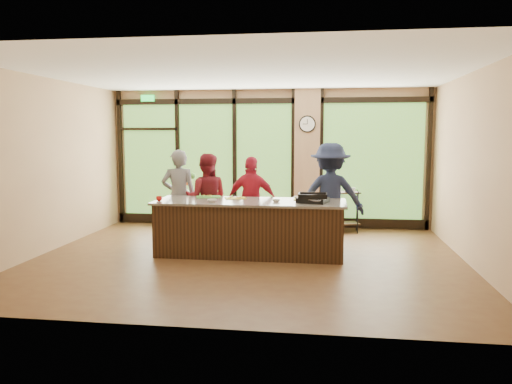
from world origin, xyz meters
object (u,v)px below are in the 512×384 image
(island_base, at_px, (250,229))
(bar_cart, at_px, (342,205))
(cook_right, at_px, (330,196))
(roasting_pan, at_px, (313,200))
(flower_stand, at_px, (183,214))
(cook_left, at_px, (179,197))

(island_base, xyz_separation_m, bar_cart, (1.61, 2.22, 0.12))
(island_base, height_order, cook_right, cook_right)
(roasting_pan, distance_m, flower_stand, 3.29)
(cook_right, bearing_deg, island_base, 24.80)
(island_base, relative_size, flower_stand, 4.08)
(flower_stand, height_order, bar_cart, bar_cart)
(cook_right, distance_m, bar_cart, 1.58)
(roasting_pan, bearing_deg, cook_left, 178.91)
(bar_cart, bearing_deg, cook_right, -116.96)
(island_base, distance_m, cook_right, 1.60)
(island_base, height_order, flower_stand, island_base)
(island_base, xyz_separation_m, flower_stand, (-1.66, 1.69, -0.06))
(flower_stand, bearing_deg, island_base, -20.95)
(roasting_pan, height_order, bar_cart, roasting_pan)
(cook_right, bearing_deg, bar_cart, -103.23)
(island_base, xyz_separation_m, cook_right, (1.34, 0.71, 0.50))
(cook_right, relative_size, roasting_pan, 4.03)
(cook_right, bearing_deg, flower_stand, -21.17)
(cook_right, distance_m, roasting_pan, 0.85)
(cook_left, height_order, bar_cart, cook_left)
(cook_right, height_order, bar_cart, cook_right)
(roasting_pan, bearing_deg, bar_cart, 92.92)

